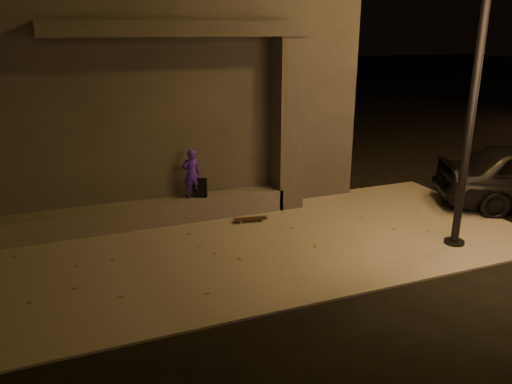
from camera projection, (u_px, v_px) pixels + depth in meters
name	position (u px, v px, depth m)	size (l,w,h in m)	color
ground	(289.00, 303.00, 7.21)	(120.00, 120.00, 0.00)	black
sidewalk	(242.00, 248.00, 8.97)	(11.00, 4.40, 0.04)	slate
building	(135.00, 81.00, 11.79)	(9.00, 5.10, 5.22)	#373432
ledge	(140.00, 214.00, 9.91)	(6.00, 0.55, 0.45)	#504D48
column	(288.00, 125.00, 10.55)	(0.55, 0.55, 3.60)	#373432
canopy	(181.00, 29.00, 9.22)	(5.00, 0.70, 0.28)	#373432
skateboarder	(192.00, 174.00, 10.07)	(0.37, 0.24, 1.01)	#3919A7
backpack	(200.00, 190.00, 10.24)	(0.34, 0.29, 0.42)	black
skateboard	(251.00, 219.00, 10.13)	(0.69, 0.27, 0.07)	black
street_lamp_0	(485.00, 11.00, 7.88)	(0.36, 0.36, 7.12)	black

